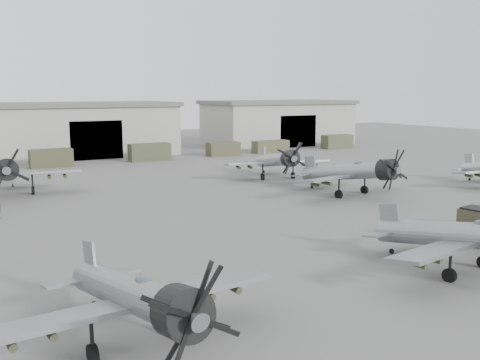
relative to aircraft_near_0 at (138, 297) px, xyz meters
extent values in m
plane|color=#575755|center=(14.72, 7.67, -2.29)|extent=(220.00, 220.00, 0.00)
cube|color=#9A9B91|center=(14.72, 69.67, 1.71)|extent=(28.00, 14.00, 8.00)
cube|color=#5A5A55|center=(14.72, 69.67, 6.06)|extent=(29.00, 14.80, 0.70)
cube|color=black|center=(14.72, 62.87, 0.71)|extent=(8.12, 0.40, 6.00)
cube|color=#9A9B91|center=(52.72, 69.67, 1.71)|extent=(28.00, 14.00, 8.00)
cube|color=#5A5A55|center=(52.72, 69.67, 6.06)|extent=(29.00, 14.80, 0.70)
cube|color=black|center=(52.72, 62.87, 0.71)|extent=(8.12, 0.40, 6.00)
cube|color=#3C3C27|center=(6.94, 57.67, -1.03)|extent=(5.73, 2.20, 2.52)
cube|color=#3C432B|center=(21.37, 57.67, -0.98)|extent=(6.26, 2.20, 2.62)
cube|color=#41402A|center=(34.06, 57.67, -1.17)|extent=(5.42, 2.20, 2.24)
cube|color=#484930|center=(43.31, 57.67, -1.25)|extent=(6.45, 2.20, 2.09)
cube|color=#42482F|center=(58.00, 57.67, -1.04)|extent=(5.94, 2.20, 2.50)
cylinder|color=gray|center=(-0.09, 0.93, -0.09)|extent=(2.48, 10.70, 3.12)
cylinder|color=black|center=(0.35, -3.75, 0.66)|extent=(2.04, 1.75, 2.08)
cube|color=gray|center=(-0.03, 0.34, -0.34)|extent=(12.65, 3.36, 0.56)
cube|color=gray|center=(-0.52, 5.61, 0.07)|extent=(0.27, 1.67, 2.00)
ellipsoid|color=#3F4C54|center=(0.06, -0.66, 0.82)|extent=(0.71, 1.25, 0.56)
cylinder|color=black|center=(-1.90, -0.04, -1.94)|extent=(0.35, 0.82, 0.80)
cylinder|color=black|center=(1.88, 0.31, -1.94)|extent=(0.35, 0.82, 0.80)
cylinder|color=black|center=(-0.49, 5.31, -2.14)|extent=(0.15, 0.33, 0.32)
cylinder|color=gray|center=(19.36, 0.33, -0.09)|extent=(3.11, 10.69, 3.12)
cube|color=gray|center=(19.46, -0.26, -0.34)|extent=(12.67, 4.10, 0.56)
cube|color=gray|center=(18.64, 4.97, 0.07)|extent=(0.37, 1.66, 1.99)
cylinder|color=black|center=(17.61, -0.75, -1.94)|extent=(0.40, 0.83, 0.80)
cylinder|color=black|center=(18.69, 4.67, -2.14)|extent=(0.17, 0.33, 0.32)
cylinder|color=gray|center=(29.42, 21.84, 0.05)|extent=(3.44, 11.37, 3.32)
cylinder|color=black|center=(30.25, 16.92, 0.84)|extent=(2.27, 1.99, 2.21)
cube|color=gray|center=(29.53, 21.21, -0.22)|extent=(13.48, 4.52, 0.60)
cube|color=gray|center=(28.59, 26.76, 0.21)|extent=(0.42, 1.76, 2.12)
ellipsoid|color=#3F4C54|center=(29.71, 20.16, 1.01)|extent=(0.84, 1.36, 0.59)
cylinder|color=black|center=(27.57, 20.66, -1.92)|extent=(0.43, 0.89, 0.85)
cylinder|color=black|center=(31.55, 21.33, -1.92)|extent=(0.43, 0.89, 0.85)
cylinder|color=black|center=(28.65, 26.44, -2.13)|extent=(0.18, 0.36, 0.34)
cube|color=#9D9FA6|center=(48.13, 21.65, -0.03)|extent=(0.39, 1.59, 1.92)
cylinder|color=black|center=(48.08, 21.37, -2.15)|extent=(0.17, 0.32, 0.31)
cylinder|color=gray|center=(-0.43, 38.73, 0.13)|extent=(3.31, 11.77, 3.43)
cylinder|color=black|center=(-1.17, 33.62, 0.95)|extent=(2.32, 2.02, 2.29)
cube|color=gray|center=(-0.52, 38.08, -0.15)|extent=(13.95, 4.37, 0.62)
cube|color=gray|center=(0.31, 43.84, 0.30)|extent=(0.39, 1.83, 2.20)
ellipsoid|color=#3F4C54|center=(-0.68, 36.99, 1.13)|extent=(0.84, 1.40, 0.62)
cylinder|color=black|center=(1.51, 37.56, -1.91)|extent=(0.43, 0.91, 0.88)
cylinder|color=black|center=(0.27, 43.52, -2.13)|extent=(0.18, 0.37, 0.35)
cylinder|color=#96999E|center=(28.93, 34.12, -0.04)|extent=(3.99, 10.87, 3.19)
cylinder|color=black|center=(27.82, 29.46, 0.72)|extent=(2.26, 2.02, 2.12)
cube|color=#96999E|center=(28.79, 33.53, -0.30)|extent=(12.92, 5.14, 0.57)
cube|color=#96999E|center=(30.04, 38.78, 0.12)|extent=(0.51, 1.68, 2.04)
ellipsoid|color=#3F4C54|center=(28.55, 32.53, 0.88)|extent=(0.88, 1.33, 0.57)
cylinder|color=black|center=(26.86, 33.78, -1.93)|extent=(0.47, 0.86, 0.82)
cylinder|color=black|center=(30.63, 32.88, -1.93)|extent=(0.47, 0.86, 0.82)
cylinder|color=black|center=(29.97, 38.49, -2.14)|extent=(0.19, 0.35, 0.33)
cube|color=#393725|center=(25.12, 3.07, -0.68)|extent=(1.96, 2.59, 1.77)
cube|color=black|center=(25.12, 3.07, 0.26)|extent=(1.82, 2.27, 0.16)
camera|label=1|loc=(-6.42, -19.72, 8.13)|focal=40.00mm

